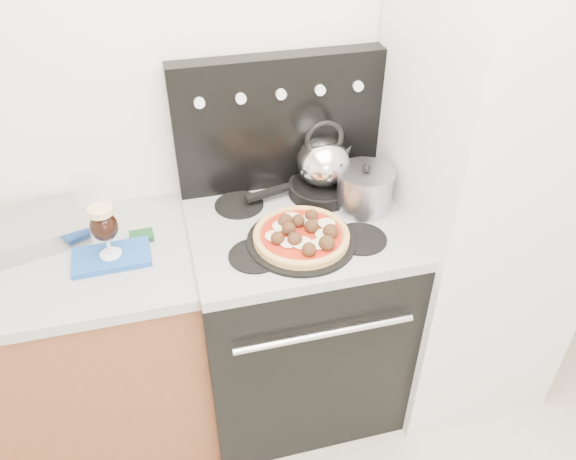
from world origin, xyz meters
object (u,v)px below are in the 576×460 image
object	(u,v)px
oven_mitt	(112,257)
skillet	(322,189)
pizza	(301,234)
stock_pot	(364,191)
beer_glass	(105,232)
stove_body	(296,317)
fridge	(482,191)
pizza_pan	(301,241)
tea_kettle	(323,158)
base_cabinet	(6,368)

from	to	relation	value
oven_mitt	skillet	distance (m)	0.79
pizza	stock_pot	bearing A→B (deg)	27.61
beer_glass	skillet	size ratio (longest dim) A/B	0.75
pizza	skillet	bearing A→B (deg)	59.84
stove_body	fridge	size ratio (longest dim) A/B	0.46
oven_mitt	pizza_pan	distance (m)	0.63
tea_kettle	skillet	bearing A→B (deg)	0.00
fridge	pizza_pan	world-z (taller)	fridge
base_cabinet	oven_mitt	distance (m)	0.67
oven_mitt	tea_kettle	distance (m)	0.81
beer_glass	pizza_pan	bearing A→B (deg)	-8.13
pizza_pan	pizza	xyz separation A→B (m)	(0.00, 0.00, 0.03)
pizza_pan	stock_pot	world-z (taller)	stock_pot
tea_kettle	pizza	bearing A→B (deg)	-113.57
pizza	tea_kettle	bearing A→B (deg)	59.84
beer_glass	pizza	xyz separation A→B (m)	(0.62, -0.09, -0.06)
pizza_pan	tea_kettle	distance (m)	0.34
tea_kettle	stock_pot	distance (m)	0.19
stove_body	skillet	world-z (taller)	skillet
skillet	tea_kettle	size ratio (longest dim) A/B	1.18
oven_mitt	beer_glass	world-z (taller)	beer_glass
oven_mitt	tea_kettle	xyz separation A→B (m)	(0.77, 0.18, 0.16)
fridge	tea_kettle	distance (m)	0.60
fridge	skillet	distance (m)	0.59
pizza_pan	base_cabinet	bearing A→B (deg)	172.69
stove_body	pizza_pan	size ratio (longest dim) A/B	2.40
oven_mitt	skillet	bearing A→B (deg)	12.86
pizza_pan	tea_kettle	xyz separation A→B (m)	(0.15, 0.27, 0.15)
base_cabinet	pizza	bearing A→B (deg)	-7.31
beer_glass	stock_pot	distance (m)	0.89
pizza	skillet	distance (m)	0.31
stove_body	fridge	xyz separation A→B (m)	(0.70, -0.03, 0.51)
oven_mitt	pizza_pan	bearing A→B (deg)	-8.13
beer_glass	pizza_pan	distance (m)	0.63
fridge	oven_mitt	bearing A→B (deg)	-179.96
fridge	stock_pot	world-z (taller)	fridge
fridge	pizza_pan	bearing A→B (deg)	-172.89
stove_body	skillet	distance (m)	0.54
pizza_pan	beer_glass	bearing A→B (deg)	171.87
base_cabinet	skillet	size ratio (longest dim) A/B	5.74
oven_mitt	tea_kettle	size ratio (longest dim) A/B	1.17
beer_glass	stock_pot	xyz separation A→B (m)	(0.89, 0.05, -0.02)
skillet	pizza	bearing A→B (deg)	-120.16
fridge	tea_kettle	size ratio (longest dim) A/B	8.89
base_cabinet	skillet	xyz separation A→B (m)	(1.24, 0.13, 0.51)
oven_mitt	skillet	world-z (taller)	skillet
fridge	tea_kettle	bearing A→B (deg)	162.68
beer_glass	pizza_pan	size ratio (longest dim) A/B	0.52
fridge	stove_body	bearing A→B (deg)	177.95
skillet	stock_pot	size ratio (longest dim) A/B	1.28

